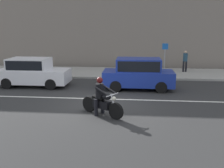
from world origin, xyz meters
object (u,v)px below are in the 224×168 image
at_px(parked_hatchback_cobalt_blue, 138,73).
at_px(street_sign_post, 165,55).
at_px(parked_sedan_white, 32,72).
at_px(pedestrian_bystander, 185,60).
at_px(motorcycle_with_rider_black_leather, 102,100).

relative_size(parked_hatchback_cobalt_blue, street_sign_post, 1.80).
bearing_deg(parked_sedan_white, parked_hatchback_cobalt_blue, -1.50).
bearing_deg(parked_sedan_white, street_sign_post, 29.05).
height_order(street_sign_post, pedestrian_bystander, street_sign_post).
bearing_deg(motorcycle_with_rider_black_leather, street_sign_post, 69.44).
bearing_deg(street_sign_post, parked_hatchback_cobalt_blue, -112.58).
distance_m(motorcycle_with_rider_black_leather, pedestrian_bystander, 11.22).
xyz_separation_m(parked_hatchback_cobalt_blue, parked_sedan_white, (-6.41, 0.17, -0.06)).
distance_m(parked_sedan_white, street_sign_post, 9.67).
height_order(motorcycle_with_rider_black_leather, pedestrian_bystander, pedestrian_bystander).
relative_size(parked_sedan_white, street_sign_post, 1.91).
distance_m(motorcycle_with_rider_black_leather, parked_sedan_white, 6.82).
distance_m(parked_sedan_white, pedestrian_bystander, 11.33).
xyz_separation_m(motorcycle_with_rider_black_leather, pedestrian_bystander, (5.16, 9.95, 0.45)).
bearing_deg(pedestrian_bystander, motorcycle_with_rider_black_leather, -117.43).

